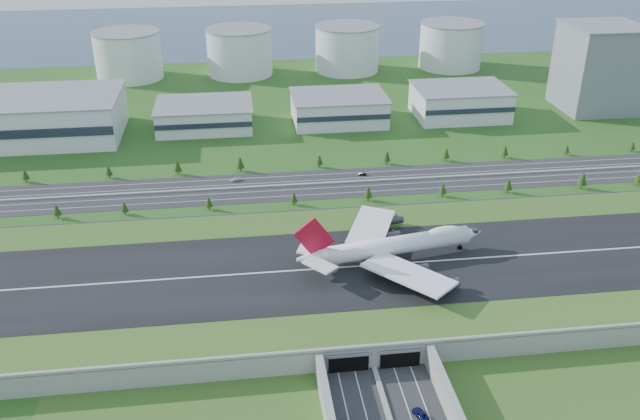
{
  "coord_description": "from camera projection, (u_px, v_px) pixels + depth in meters",
  "views": [
    {
      "loc": [
        -39.56,
        -220.11,
        146.19
      ],
      "look_at": [
        -6.9,
        35.0,
        15.75
      ],
      "focal_mm": 38.0,
      "sensor_mm": 36.0,
      "label": 1
    }
  ],
  "objects": [
    {
      "name": "ground",
      "position": [
        349.0,
        285.0,
        265.32
      ],
      "size": [
        1200.0,
        1200.0,
        0.0
      ],
      "primitive_type": "plane",
      "color": "#275319",
      "rests_on": "ground"
    },
    {
      "name": "airfield_deck",
      "position": [
        349.0,
        276.0,
        263.38
      ],
      "size": [
        520.0,
        100.0,
        9.2
      ],
      "color": "gray",
      "rests_on": "ground"
    },
    {
      "name": "north_expressway",
      "position": [
        319.0,
        184.0,
        349.33
      ],
      "size": [
        560.0,
        36.0,
        0.12
      ],
      "primitive_type": "cube",
      "color": "#28282B",
      "rests_on": "ground"
    },
    {
      "name": "tree_row",
      "position": [
        353.0,
        175.0,
        349.11
      ],
      "size": [
        507.13,
        48.69,
        8.44
      ],
      "color": "#3D2819",
      "rests_on": "ground"
    },
    {
      "name": "hangar_west",
      "position": [
        18.0,
        118.0,
        404.07
      ],
      "size": [
        120.0,
        60.0,
        25.0
      ],
      "primitive_type": "cube",
      "color": "silver",
      "rests_on": "ground"
    },
    {
      "name": "hangar_mid_a",
      "position": [
        205.0,
        116.0,
        423.21
      ],
      "size": [
        58.0,
        42.0,
        15.0
      ],
      "primitive_type": "cube",
      "color": "silver",
      "rests_on": "ground"
    },
    {
      "name": "hangar_mid_b",
      "position": [
        339.0,
        109.0,
        432.39
      ],
      "size": [
        58.0,
        42.0,
        17.0
      ],
      "primitive_type": "cube",
      "color": "silver",
      "rests_on": "ground"
    },
    {
      "name": "hangar_mid_c",
      "position": [
        460.0,
        102.0,
        441.0
      ],
      "size": [
        58.0,
        42.0,
        19.0
      ],
      "primitive_type": "cube",
      "color": "silver",
      "rests_on": "ground"
    },
    {
      "name": "office_tower",
      "position": [
        599.0,
        68.0,
        448.04
      ],
      "size": [
        46.0,
        46.0,
        55.0
      ],
      "primitive_type": "cube",
      "color": "slate",
      "rests_on": "ground"
    },
    {
      "name": "fuel_tank_a",
      "position": [
        128.0,
        56.0,
        518.05
      ],
      "size": [
        50.0,
        50.0,
        35.0
      ],
      "primitive_type": "cylinder",
      "color": "silver",
      "rests_on": "ground"
    },
    {
      "name": "fuel_tank_b",
      "position": [
        240.0,
        52.0,
        527.68
      ],
      "size": [
        50.0,
        50.0,
        35.0
      ],
      "primitive_type": "cylinder",
      "color": "silver",
      "rests_on": "ground"
    },
    {
      "name": "fuel_tank_c",
      "position": [
        347.0,
        49.0,
        537.3
      ],
      "size": [
        50.0,
        50.0,
        35.0
      ],
      "primitive_type": "cylinder",
      "color": "silver",
      "rests_on": "ground"
    },
    {
      "name": "fuel_tank_d",
      "position": [
        451.0,
        46.0,
        546.93
      ],
      "size": [
        50.0,
        50.0,
        35.0
      ],
      "primitive_type": "cylinder",
      "color": "silver",
      "rests_on": "ground"
    },
    {
      "name": "bay_water",
      "position": [
        271.0,
        28.0,
        689.93
      ],
      "size": [
        1200.0,
        260.0,
        0.06
      ],
      "primitive_type": "cube",
      "color": "#32465F",
      "rests_on": "ground"
    },
    {
      "name": "boeing_747",
      "position": [
        393.0,
        246.0,
        263.04
      ],
      "size": [
        78.11,
        73.24,
        24.31
      ],
      "rotation": [
        0.0,
        0.0,
        0.17
      ],
      "color": "white",
      "rests_on": "airfield_deck"
    },
    {
      "name": "car_2",
      "position": [
        420.0,
        414.0,
        201.29
      ],
      "size": [
        4.85,
        6.76,
        1.71
      ],
      "primitive_type": "imported",
      "rotation": [
        0.0,
        0.0,
        3.51
      ],
      "color": "#0E1248",
      "rests_on": "ground"
    },
    {
      "name": "car_5",
      "position": [
        362.0,
        174.0,
        359.06
      ],
      "size": [
        4.42,
        2.31,
        1.39
      ],
      "primitive_type": "imported",
      "rotation": [
        0.0,
        0.0,
        -1.78
      ],
      "color": "black",
      "rests_on": "ground"
    },
    {
      "name": "car_7",
      "position": [
        235.0,
        180.0,
        352.5
      ],
      "size": [
        5.96,
        3.42,
        1.63
      ],
      "primitive_type": "imported",
      "rotation": [
        0.0,
        0.0,
        -1.36
      ],
      "color": "silver",
      "rests_on": "ground"
    }
  ]
}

